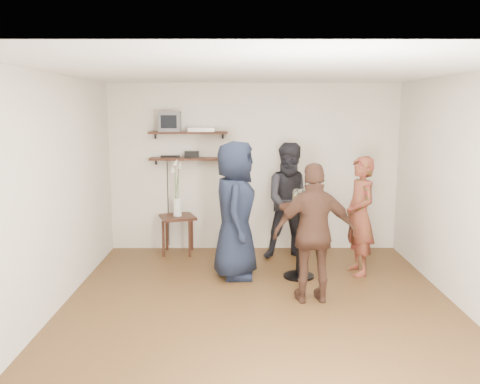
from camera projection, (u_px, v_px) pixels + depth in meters
name	position (u px, v px, depth m)	size (l,w,h in m)	color
room	(260.00, 195.00, 5.47)	(4.58, 5.08, 2.68)	#422915
shelf_upper	(188.00, 133.00, 7.71)	(1.20, 0.25, 0.04)	black
shelf_lower	(189.00, 159.00, 7.78)	(1.20, 0.25, 0.04)	black
crt_monitor	(170.00, 121.00, 7.69)	(0.32, 0.30, 0.30)	#59595B
dvd_deck	(202.00, 129.00, 7.71)	(0.40, 0.24, 0.06)	silver
radio	(192.00, 154.00, 7.77)	(0.22, 0.10, 0.10)	black
power_strip	(170.00, 156.00, 7.82)	(0.30, 0.05, 0.03)	black
side_table	(178.00, 222.00, 7.77)	(0.63, 0.63, 0.59)	black
vase_lilies	(177.00, 198.00, 7.70)	(0.19, 0.19, 0.89)	white
drinks_table	(299.00, 231.00, 6.65)	(0.53, 0.53, 0.97)	black
wine_glass_fl	(295.00, 196.00, 6.54)	(0.06, 0.06, 0.19)	silver
wine_glass_fr	(305.00, 196.00, 6.55)	(0.06, 0.06, 0.19)	silver
wine_glass_bl	(296.00, 194.00, 6.64)	(0.07, 0.07, 0.20)	silver
wine_glass_br	(302.00, 194.00, 6.57)	(0.07, 0.07, 0.22)	silver
person_plaid	(360.00, 216.00, 6.78)	(0.58, 0.38, 1.60)	#B1142C
person_dark	(292.00, 202.00, 7.44)	(0.84, 0.65, 1.73)	black
person_navy	(235.00, 210.00, 6.63)	(0.88, 0.57, 1.81)	black
person_brown	(314.00, 233.00, 5.79)	(0.95, 0.39, 1.62)	#41261B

